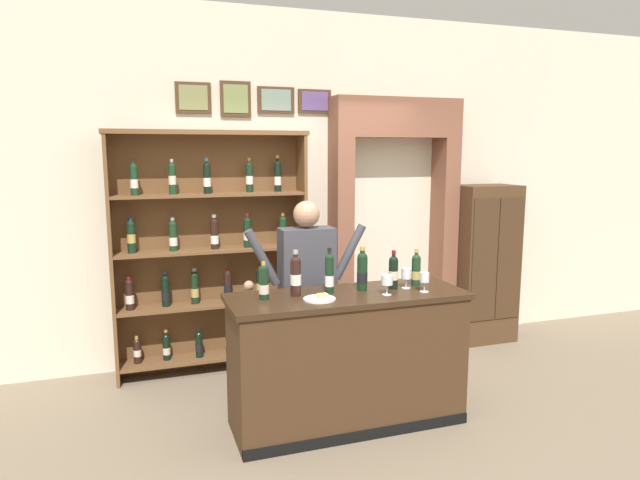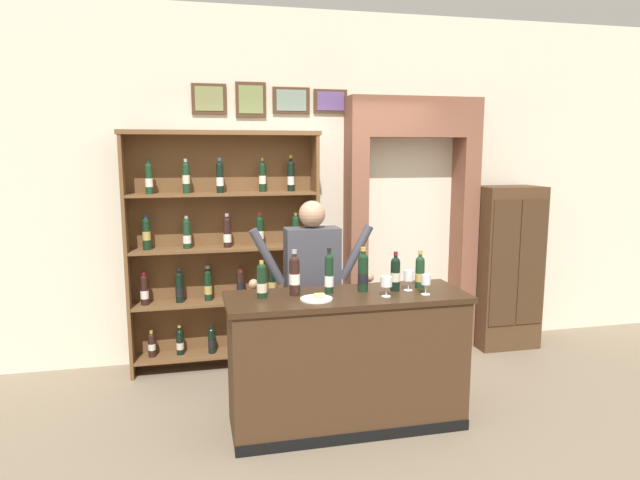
{
  "view_description": "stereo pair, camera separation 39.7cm",
  "coord_description": "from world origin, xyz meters",
  "px_view_note": "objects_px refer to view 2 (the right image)",
  "views": [
    {
      "loc": [
        -1.41,
        -3.69,
        2.03
      ],
      "look_at": [
        -0.12,
        0.11,
        1.39
      ],
      "focal_mm": 31.54,
      "sensor_mm": 36.0,
      "label": 1
    },
    {
      "loc": [
        -1.03,
        -3.8,
        2.03
      ],
      "look_at": [
        -0.12,
        0.11,
        1.39
      ],
      "focal_mm": 31.54,
      "sensor_mm": 36.0,
      "label": 2
    }
  ],
  "objects_px": {
    "wine_glass_right": "(386,282)",
    "shopkeeper": "(312,276)",
    "wine_glass_left": "(426,280)",
    "wine_glass_center": "(409,276)",
    "tasting_bottle_vin_santo": "(295,274)",
    "cheese_plate": "(317,298)",
    "side_cabinet": "(506,267)",
    "tasting_bottle_riserva": "(262,281)",
    "tasting_bottle_rosso": "(363,271)",
    "tasting_counter": "(347,360)",
    "tasting_bottle_bianco": "(420,272)",
    "wine_shelf": "(224,247)",
    "tasting_bottle_grappa": "(329,273)",
    "tasting_bottle_brunello": "(395,273)"
  },
  "relations": [
    {
      "from": "tasting_bottle_riserva",
      "to": "cheese_plate",
      "type": "bearing_deg",
      "value": -20.97
    },
    {
      "from": "tasting_bottle_rosso",
      "to": "tasting_bottle_brunello",
      "type": "bearing_deg",
      "value": -7.71
    },
    {
      "from": "tasting_bottle_riserva",
      "to": "wine_glass_left",
      "type": "relative_size",
      "value": 1.81
    },
    {
      "from": "shopkeeper",
      "to": "tasting_bottle_riserva",
      "type": "distance_m",
      "value": 0.72
    },
    {
      "from": "wine_shelf",
      "to": "wine_glass_center",
      "type": "xyz_separation_m",
      "value": [
        1.27,
        -1.37,
        -0.04
      ]
    },
    {
      "from": "tasting_bottle_rosso",
      "to": "wine_glass_left",
      "type": "height_order",
      "value": "tasting_bottle_rosso"
    },
    {
      "from": "side_cabinet",
      "to": "tasting_bottle_vin_santo",
      "type": "xyz_separation_m",
      "value": [
        -2.45,
        -1.23,
        0.31
      ]
    },
    {
      "from": "tasting_bottle_vin_santo",
      "to": "wine_shelf",
      "type": "bearing_deg",
      "value": 107.8
    },
    {
      "from": "shopkeeper",
      "to": "wine_glass_right",
      "type": "bearing_deg",
      "value": -60.64
    },
    {
      "from": "tasting_bottle_rosso",
      "to": "cheese_plate",
      "type": "height_order",
      "value": "tasting_bottle_rosso"
    },
    {
      "from": "wine_glass_center",
      "to": "tasting_bottle_rosso",
      "type": "bearing_deg",
      "value": 170.56
    },
    {
      "from": "tasting_bottle_rosso",
      "to": "wine_glass_left",
      "type": "relative_size",
      "value": 2.23
    },
    {
      "from": "tasting_bottle_vin_santo",
      "to": "tasting_bottle_bianco",
      "type": "relative_size",
      "value": 1.15
    },
    {
      "from": "wine_glass_right",
      "to": "shopkeeper",
      "type": "bearing_deg",
      "value": 119.36
    },
    {
      "from": "wine_glass_left",
      "to": "wine_shelf",
      "type": "bearing_deg",
      "value": 131.66
    },
    {
      "from": "shopkeeper",
      "to": "side_cabinet",
      "type": "bearing_deg",
      "value": 18.34
    },
    {
      "from": "tasting_bottle_vin_santo",
      "to": "tasting_bottle_rosso",
      "type": "height_order",
      "value": "tasting_bottle_vin_santo"
    },
    {
      "from": "tasting_bottle_rosso",
      "to": "wine_glass_center",
      "type": "relative_size",
      "value": 2.14
    },
    {
      "from": "tasting_counter",
      "to": "tasting_bottle_rosso",
      "type": "relative_size",
      "value": 5.31
    },
    {
      "from": "tasting_bottle_bianco",
      "to": "cheese_plate",
      "type": "bearing_deg",
      "value": -169.07
    },
    {
      "from": "tasting_bottle_bianco",
      "to": "side_cabinet",
      "type": "bearing_deg",
      "value": 39.69
    },
    {
      "from": "shopkeeper",
      "to": "tasting_bottle_vin_santo",
      "type": "distance_m",
      "value": 0.57
    },
    {
      "from": "tasting_bottle_rosso",
      "to": "cheese_plate",
      "type": "xyz_separation_m",
      "value": [
        -0.39,
        -0.16,
        -0.14
      ]
    },
    {
      "from": "wine_shelf",
      "to": "side_cabinet",
      "type": "bearing_deg",
      "value": -1.54
    },
    {
      "from": "shopkeeper",
      "to": "tasting_counter",
      "type": "bearing_deg",
      "value": -76.74
    },
    {
      "from": "wine_shelf",
      "to": "tasting_bottle_riserva",
      "type": "height_order",
      "value": "wine_shelf"
    },
    {
      "from": "tasting_bottle_grappa",
      "to": "wine_glass_left",
      "type": "height_order",
      "value": "tasting_bottle_grappa"
    },
    {
      "from": "side_cabinet",
      "to": "tasting_bottle_riserva",
      "type": "distance_m",
      "value": 2.98
    },
    {
      "from": "tasting_bottle_bianco",
      "to": "wine_glass_right",
      "type": "relative_size",
      "value": 1.94
    },
    {
      "from": "shopkeeper",
      "to": "cheese_plate",
      "type": "relative_size",
      "value": 7.19
    },
    {
      "from": "wine_shelf",
      "to": "tasting_bottle_vin_santo",
      "type": "height_order",
      "value": "wine_shelf"
    },
    {
      "from": "tasting_bottle_bianco",
      "to": "wine_glass_left",
      "type": "bearing_deg",
      "value": -100.57
    },
    {
      "from": "tasting_bottle_riserva",
      "to": "tasting_bottle_rosso",
      "type": "xyz_separation_m",
      "value": [
        0.75,
        0.02,
        0.03
      ]
    },
    {
      "from": "tasting_bottle_bianco",
      "to": "tasting_bottle_riserva",
      "type": "bearing_deg",
      "value": -179.0
    },
    {
      "from": "tasting_bottle_riserva",
      "to": "tasting_bottle_rosso",
      "type": "distance_m",
      "value": 0.75
    },
    {
      "from": "wine_glass_left",
      "to": "wine_glass_center",
      "type": "distance_m",
      "value": 0.16
    },
    {
      "from": "wine_glass_left",
      "to": "wine_glass_center",
      "type": "height_order",
      "value": "wine_glass_center"
    },
    {
      "from": "shopkeeper",
      "to": "tasting_bottle_grappa",
      "type": "bearing_deg",
      "value": -87.96
    },
    {
      "from": "shopkeeper",
      "to": "tasting_bottle_riserva",
      "type": "bearing_deg",
      "value": -132.4
    },
    {
      "from": "tasting_bottle_vin_santo",
      "to": "wine_glass_center",
      "type": "bearing_deg",
      "value": -4.23
    },
    {
      "from": "cheese_plate",
      "to": "tasting_bottle_vin_santo",
      "type": "bearing_deg",
      "value": 127.65
    },
    {
      "from": "tasting_bottle_vin_santo",
      "to": "tasting_bottle_brunello",
      "type": "relative_size",
      "value": 1.13
    },
    {
      "from": "tasting_bottle_rosso",
      "to": "tasting_bottle_brunello",
      "type": "height_order",
      "value": "tasting_bottle_rosso"
    },
    {
      "from": "tasting_bottle_vin_santo",
      "to": "tasting_bottle_grappa",
      "type": "bearing_deg",
      "value": 0.16
    },
    {
      "from": "side_cabinet",
      "to": "wine_glass_right",
      "type": "height_order",
      "value": "side_cabinet"
    },
    {
      "from": "tasting_bottle_rosso",
      "to": "tasting_bottle_bianco",
      "type": "bearing_deg",
      "value": 0.43
    },
    {
      "from": "shopkeeper",
      "to": "tasting_bottle_rosso",
      "type": "bearing_deg",
      "value": -61.52
    },
    {
      "from": "side_cabinet",
      "to": "tasting_bottle_riserva",
      "type": "bearing_deg",
      "value": -154.97
    },
    {
      "from": "tasting_bottle_grappa",
      "to": "wine_glass_center",
      "type": "distance_m",
      "value": 0.6
    },
    {
      "from": "tasting_bottle_bianco",
      "to": "wine_glass_center",
      "type": "height_order",
      "value": "tasting_bottle_bianco"
    }
  ]
}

